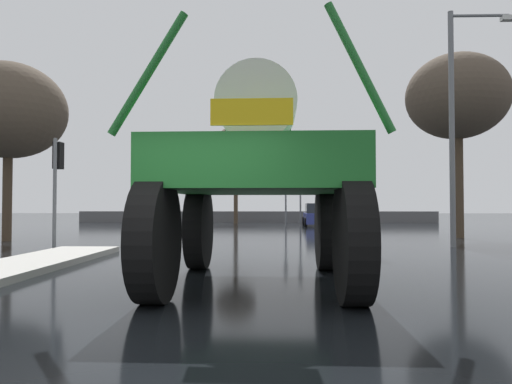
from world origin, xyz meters
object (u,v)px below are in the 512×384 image
sedan_ahead (317,215)px  streetlight_near_right (457,114)px  traffic_signal_far_left (286,189)px  traffic_signal_near_right (357,168)px  oversize_sprayer (259,177)px  bare_tree_far_center (236,145)px  bare_tree_left (9,111)px  traffic_signal_near_left (57,169)px  traffic_signal_far_right (300,185)px  bare_tree_right (457,97)px

sedan_ahead → streetlight_near_right: 16.43m
traffic_signal_far_left → traffic_signal_near_right: bearing=-84.4°
sedan_ahead → oversize_sprayer: bearing=172.9°
bare_tree_far_center → bare_tree_left: bearing=-113.0°
traffic_signal_near_left → traffic_signal_far_right: (8.64, 16.54, 0.21)m
traffic_signal_far_right → traffic_signal_near_left: bearing=-117.6°
bare_tree_left → bare_tree_right: (18.32, 2.40, 0.97)m
sedan_ahead → traffic_signal_near_right: traffic_signal_near_right is taller
oversize_sprayer → streetlight_near_right: size_ratio=0.69×
streetlight_near_right → bare_tree_far_center: size_ratio=1.06×
oversize_sprayer → traffic_signal_near_right: bearing=-24.4°
sedan_ahead → streetlight_near_right: bearing=-167.6°
traffic_signal_far_left → bare_tree_far_center: bare_tree_far_center is taller
traffic_signal_far_left → streetlight_near_right: streetlight_near_right is taller
traffic_signal_far_right → streetlight_near_right: size_ratio=0.47×
traffic_signal_far_right → bare_tree_right: bearing=-60.1°
traffic_signal_far_left → oversize_sprayer: bearing=-93.2°
traffic_signal_far_right → bare_tree_left: bearing=-133.3°
traffic_signal_near_right → streetlight_near_right: (3.62, 1.40, 1.92)m
bare_tree_left → bare_tree_right: 18.51m
sedan_ahead → bare_tree_right: bare_tree_right is taller
oversize_sprayer → traffic_signal_near_left: 8.83m
sedan_ahead → bare_tree_left: (-13.42, -13.55, 4.37)m
bare_tree_left → traffic_signal_far_right: bearing=46.7°
traffic_signal_near_right → traffic_signal_far_left: (-1.62, 16.55, -0.06)m
traffic_signal_near_right → streetlight_near_right: streetlight_near_right is taller
bare_tree_left → bare_tree_far_center: bare_tree_far_center is taller
sedan_ahead → traffic_signal_near_right: (-0.52, -17.09, 1.83)m
traffic_signal_near_right → traffic_signal_near_left: bearing=180.0°
sedan_ahead → traffic_signal_near_left: 19.80m
oversize_sprayer → streetlight_near_right: (6.50, 7.43, 2.55)m
traffic_signal_far_left → traffic_signal_far_right: size_ratio=0.91×
sedan_ahead → bare_tree_far_center: 9.02m
traffic_signal_near_right → traffic_signal_far_left: bearing=95.6°
oversize_sprayer → traffic_signal_near_left: (-6.43, 6.02, 0.62)m
traffic_signal_near_left → bare_tree_left: bearing=135.4°
traffic_signal_far_right → bare_tree_far_center: bearing=133.1°
traffic_signal_far_left → streetlight_near_right: size_ratio=0.43×
bare_tree_far_center → sedan_ahead: bearing=-37.1°
oversize_sprayer → traffic_signal_far_left: bearing=-2.1°
sedan_ahead → streetlight_near_right: streetlight_near_right is taller
traffic_signal_near_left → bare_tree_right: bearing=22.0°
traffic_signal_near_left → streetlight_near_right: bearing=6.2°
traffic_signal_near_left → streetlight_near_right: size_ratio=0.44×
bare_tree_right → streetlight_near_right: bearing=-111.7°
bare_tree_left → bare_tree_far_center: (7.62, 17.93, 0.97)m
bare_tree_left → bare_tree_right: bearing=7.5°
traffic_signal_far_left → bare_tree_left: 17.41m
oversize_sprayer → bare_tree_left: size_ratio=0.79×
streetlight_near_right → oversize_sprayer: bearing=-131.2°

